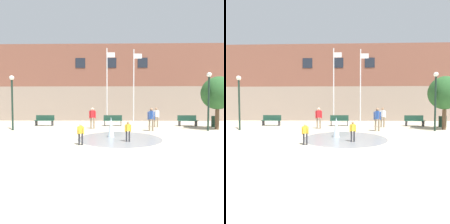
# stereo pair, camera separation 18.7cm
# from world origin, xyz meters

# --- Properties ---
(ground_plane) EXTENTS (100.00, 100.00, 0.00)m
(ground_plane) POSITION_xyz_m (0.00, 0.00, 0.00)
(ground_plane) COLOR #BCB299
(library_building) EXTENTS (36.00, 6.05, 8.68)m
(library_building) POSITION_xyz_m (0.00, 17.04, 4.34)
(library_building) COLOR gray
(library_building) RESTS_ON ground
(splash_fountain) EXTENTS (4.47, 4.47, 1.11)m
(splash_fountain) POSITION_xyz_m (0.41, 3.71, 0.28)
(splash_fountain) COLOR gray
(splash_fountain) RESTS_ON ground
(park_bench_left_of_flagpoles) EXTENTS (1.60, 0.44, 0.91)m
(park_bench_left_of_flagpoles) POSITION_xyz_m (-5.69, 9.20, 0.48)
(park_bench_left_of_flagpoles) COLOR #28282D
(park_bench_left_of_flagpoles) RESTS_ON ground
(park_bench_under_left_flagpole) EXTENTS (1.60, 0.44, 0.91)m
(park_bench_under_left_flagpole) POSITION_xyz_m (0.22, 9.24, 0.48)
(park_bench_under_left_flagpole) COLOR #28282D
(park_bench_under_left_flagpole) RESTS_ON ground
(park_bench_center) EXTENTS (1.60, 0.44, 0.91)m
(park_bench_center) POSITION_xyz_m (6.59, 9.19, 0.48)
(park_bench_center) COLOR #28282D
(park_bench_center) RESTS_ON ground
(child_running) EXTENTS (0.31, 0.23, 0.99)m
(child_running) POSITION_xyz_m (-1.12, 1.89, 0.58)
(child_running) COLOR #28282D
(child_running) RESTS_ON ground
(adult_watching) EXTENTS (0.50, 0.36, 1.59)m
(adult_watching) POSITION_xyz_m (-1.29, 7.33, 0.93)
(adult_watching) COLOR #89755B
(adult_watching) RESTS_ON ground
(adult_in_red) EXTENTS (0.50, 0.39, 1.59)m
(adult_in_red) POSITION_xyz_m (2.87, 6.15, 0.93)
(adult_in_red) COLOR #89755B
(adult_in_red) RESTS_ON ground
(adult_near_bench) EXTENTS (0.50, 0.39, 1.59)m
(adult_near_bench) POSITION_xyz_m (3.71, 8.28, 0.93)
(adult_near_bench) COLOR #89755B
(adult_near_bench) RESTS_ON ground
(child_with_pink_shirt) EXTENTS (0.31, 0.23, 0.99)m
(child_with_pink_shirt) POSITION_xyz_m (1.03, 2.64, 0.58)
(child_with_pink_shirt) COLOR #28282D
(child_with_pink_shirt) RESTS_ON ground
(flagpole_left) EXTENTS (0.80, 0.10, 7.12)m
(flagpole_left) POSITION_xyz_m (-0.32, 10.77, 3.80)
(flagpole_left) COLOR silver
(flagpole_left) RESTS_ON ground
(flagpole_right) EXTENTS (0.80, 0.10, 7.00)m
(flagpole_right) POSITION_xyz_m (2.20, 10.77, 3.73)
(flagpole_right) COLOR silver
(flagpole_right) RESTS_ON ground
(lamp_post_left_lane) EXTENTS (0.32, 0.32, 3.86)m
(lamp_post_left_lane) POSITION_xyz_m (-6.84, 6.43, 2.52)
(lamp_post_left_lane) COLOR #192D23
(lamp_post_left_lane) RESTS_ON ground
(lamp_post_right_lane) EXTENTS (0.32, 0.32, 4.02)m
(lamp_post_right_lane) POSITION_xyz_m (6.85, 6.37, 2.62)
(lamp_post_right_lane) COLOR #192D23
(lamp_post_right_lane) RESTS_ON ground
(trash_can) EXTENTS (0.56, 0.56, 0.90)m
(trash_can) POSITION_xyz_m (8.50, 8.41, 0.45)
(trash_can) COLOR #193323
(trash_can) RESTS_ON ground
(street_tree_near_building) EXTENTS (2.24, 2.24, 3.86)m
(street_tree_near_building) POSITION_xyz_m (7.87, 7.09, 2.65)
(street_tree_near_building) COLOR brown
(street_tree_near_building) RESTS_ON ground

